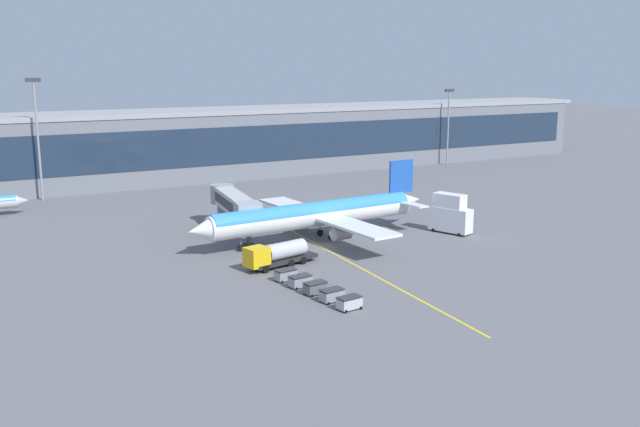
% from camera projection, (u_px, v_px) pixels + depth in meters
% --- Properties ---
extents(ground_plane, '(700.00, 700.00, 0.00)m').
position_uv_depth(ground_plane, '(329.00, 247.00, 101.94)').
color(ground_plane, slate).
extents(apron_lead_in_line, '(6.64, 79.77, 0.01)m').
position_uv_depth(apron_lead_in_line, '(318.00, 245.00, 103.25)').
color(apron_lead_in_line, yellow).
rests_on(apron_lead_in_line, ground_plane).
extents(terminal_building, '(210.12, 19.31, 16.19)m').
position_uv_depth(terminal_building, '(240.00, 141.00, 169.15)').
color(terminal_building, slate).
rests_on(terminal_building, ground_plane).
extents(main_airliner, '(41.51, 32.98, 11.06)m').
position_uv_depth(main_airliner, '(316.00, 214.00, 105.62)').
color(main_airliner, white).
rests_on(main_airliner, ground_plane).
extents(jet_bridge, '(6.37, 19.80, 6.69)m').
position_uv_depth(jet_bridge, '(233.00, 203.00, 109.29)').
color(jet_bridge, '#B2B7BC').
rests_on(jet_bridge, ground_plane).
extents(fuel_tanker, '(11.08, 4.56, 3.25)m').
position_uv_depth(fuel_tanker, '(277.00, 254.00, 91.43)').
color(fuel_tanker, '#232326').
rests_on(fuel_tanker, ground_plane).
extents(catering_lift, '(4.54, 7.24, 6.30)m').
position_uv_depth(catering_lift, '(450.00, 214.00, 110.15)').
color(catering_lift, white).
rests_on(catering_lift, ground_plane).
extents(baggage_cart_0, '(2.80, 1.86, 1.48)m').
position_uv_depth(baggage_cart_0, '(349.00, 303.00, 75.63)').
color(baggage_cart_0, '#B2B7BC').
rests_on(baggage_cart_0, ground_plane).
extents(baggage_cart_1, '(2.80, 1.86, 1.48)m').
position_uv_depth(baggage_cart_1, '(332.00, 295.00, 78.18)').
color(baggage_cart_1, gray).
rests_on(baggage_cart_1, ground_plane).
extents(baggage_cart_2, '(2.80, 1.86, 1.48)m').
position_uv_depth(baggage_cart_2, '(316.00, 288.00, 80.72)').
color(baggage_cart_2, '#595B60').
rests_on(baggage_cart_2, ground_plane).
extents(baggage_cart_3, '(2.80, 1.86, 1.48)m').
position_uv_depth(baggage_cart_3, '(300.00, 281.00, 83.26)').
color(baggage_cart_3, gray).
rests_on(baggage_cart_3, ground_plane).
extents(baggage_cart_4, '(2.80, 1.86, 1.48)m').
position_uv_depth(baggage_cart_4, '(286.00, 275.00, 85.80)').
color(baggage_cart_4, gray).
rests_on(baggage_cart_4, ground_plane).
extents(apron_light_mast_0, '(2.80, 0.50, 20.23)m').
position_uv_depth(apron_light_mast_0, '(448.00, 120.00, 185.06)').
color(apron_light_mast_0, gray).
rests_on(apron_light_mast_0, ground_plane).
extents(apron_light_mast_2, '(2.80, 0.50, 23.91)m').
position_uv_depth(apron_light_mast_2, '(37.00, 130.00, 134.67)').
color(apron_light_mast_2, gray).
rests_on(apron_light_mast_2, ground_plane).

